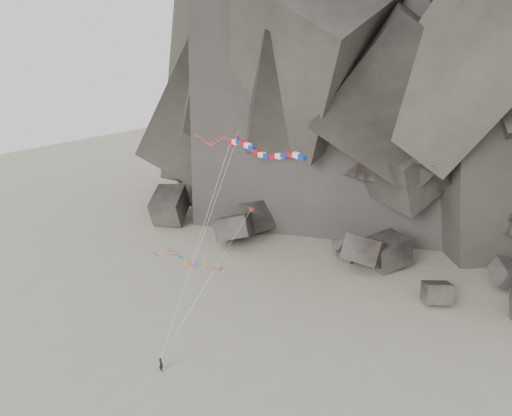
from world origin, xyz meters
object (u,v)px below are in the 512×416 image
Objects in this scene: kite_flyer at (161,363)px; banner_kite at (262,152)px; pennant_kite at (234,237)px; delta_kite at (212,139)px; parafoil_kite at (181,258)px.

banner_kite reaches higher than kite_flyer.
delta_kite is at bearing 145.27° from pennant_kite.
delta_kite is 16.44m from parafoil_kite.
pennant_kite is (11.27, -2.71, 6.53)m from parafoil_kite.
kite_flyer is 0.08× the size of delta_kite.
delta_kite reaches higher than parafoil_kite.
banner_kite is at bearing 15.21° from pennant_kite.
parafoil_kite is 0.77× the size of pennant_kite.
delta_kite is at bearing 171.23° from banner_kite.
pennant_kite reaches higher than parafoil_kite.
parafoil_kite is (-4.69, 8.62, 9.20)m from kite_flyer.
delta_kite is 1.82× the size of parafoil_kite.
kite_flyer is 0.14× the size of parafoil_kite.
kite_flyer is 27.13m from delta_kite.
parafoil_kite is (-4.26, -2.06, -15.74)m from delta_kite.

